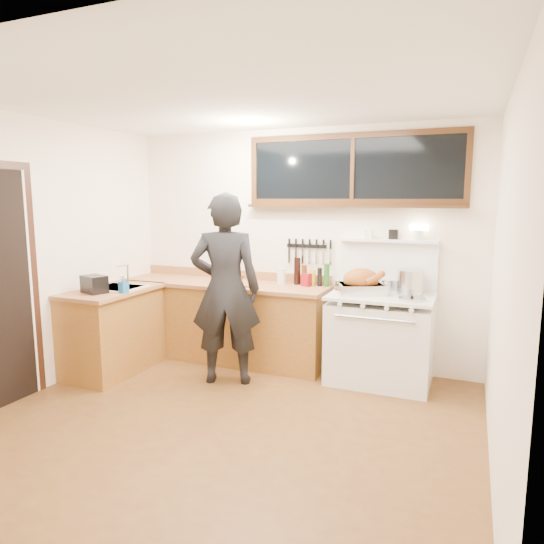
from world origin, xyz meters
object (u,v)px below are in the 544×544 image
at_px(cutting_board, 232,280).
at_px(roast_turkey, 361,283).
at_px(vintage_stove, 380,337).
at_px(man, 225,289).

relative_size(cutting_board, roast_turkey, 0.90).
height_order(vintage_stove, cutting_board, vintage_stove).
distance_m(cutting_board, roast_turkey, 1.42).
bearing_deg(man, cutting_board, 109.89).
bearing_deg(cutting_board, man, -70.11).
bearing_deg(vintage_stove, man, -157.56).
xyz_separation_m(vintage_stove, man, (-1.44, -0.59, 0.48)).
relative_size(man, roast_turkey, 3.36).
bearing_deg(man, roast_turkey, 24.82).
height_order(cutting_board, roast_turkey, roast_turkey).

